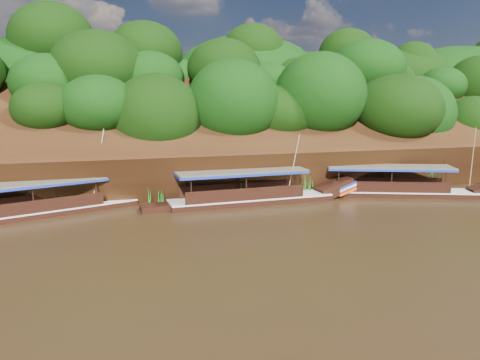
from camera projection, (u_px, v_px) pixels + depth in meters
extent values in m
plane|color=black|center=(263.00, 234.00, 27.98)|extent=(160.00, 160.00, 0.00)
cube|color=black|center=(207.00, 147.00, 42.48)|extent=(120.00, 16.12, 13.64)
cube|color=black|center=(189.00, 169.00, 52.58)|extent=(120.00, 24.00, 12.00)
ellipsoid|color=#173C0A|center=(140.00, 151.00, 39.93)|extent=(18.00, 8.00, 6.40)
ellipsoid|color=#173C0A|center=(192.00, 85.00, 48.08)|extent=(24.00, 11.00, 8.40)
ellipsoid|color=#173C0A|center=(441.00, 143.00, 47.53)|extent=(18.00, 8.00, 6.00)
ellipsoid|color=#173C0A|center=(472.00, 90.00, 56.33)|extent=(22.00, 10.00, 8.00)
cube|color=black|center=(397.00, 196.00, 38.61)|extent=(12.85, 6.48, 0.90)
cube|color=silver|center=(398.00, 191.00, 38.53)|extent=(12.87, 6.54, 0.10)
cube|color=#4F4938|center=(389.00, 167.00, 38.23)|extent=(10.34, 5.84, 0.12)
cube|color=navy|center=(389.00, 168.00, 38.25)|extent=(10.34, 5.84, 0.18)
cylinder|color=tan|center=(473.00, 158.00, 37.14)|extent=(1.72, 2.00, 5.02)
cube|color=black|center=(251.00, 203.00, 35.94)|extent=(12.80, 2.92, 0.95)
cube|color=silver|center=(252.00, 197.00, 35.86)|extent=(12.80, 2.99, 0.11)
cube|color=black|center=(334.00, 188.00, 38.04)|extent=(3.09, 1.88, 1.79)
cube|color=navy|center=(343.00, 184.00, 38.23)|extent=(1.65, 1.89, 0.65)
cube|color=#A71F12|center=(343.00, 188.00, 38.29)|extent=(1.65, 1.89, 0.65)
cube|color=#4F4938|center=(242.00, 171.00, 35.23)|extent=(10.06, 3.14, 0.13)
cube|color=navy|center=(242.00, 173.00, 35.25)|extent=(10.06, 3.14, 0.19)
cylinder|color=tan|center=(293.00, 165.00, 35.81)|extent=(0.62, 0.94, 4.80)
cube|color=black|center=(44.00, 215.00, 32.40)|extent=(12.90, 6.44, 0.88)
cube|color=silver|center=(44.00, 209.00, 32.33)|extent=(12.92, 6.50, 0.10)
cube|color=black|center=(141.00, 193.00, 36.46)|extent=(3.41, 2.56, 1.74)
cube|color=navy|center=(151.00, 188.00, 36.88)|extent=(2.06, 2.12, 0.65)
cube|color=#A71F12|center=(151.00, 192.00, 36.94)|extent=(2.06, 2.12, 0.65)
cube|color=#4F4938|center=(29.00, 183.00, 31.51)|extent=(10.37, 5.79, 0.12)
cube|color=navy|center=(29.00, 185.00, 31.53)|extent=(10.37, 5.79, 0.18)
cylinder|color=tan|center=(98.00, 166.00, 33.93)|extent=(1.12, 1.07, 5.25)
cone|color=#1D6E1B|center=(47.00, 199.00, 33.25)|extent=(1.50, 1.50, 1.82)
cone|color=#1D6E1B|center=(155.00, 196.00, 35.05)|extent=(1.50, 1.50, 1.47)
cone|color=#1D6E1B|center=(238.00, 188.00, 36.87)|extent=(1.50, 1.50, 1.91)
cone|color=#1D6E1B|center=(307.00, 184.00, 38.58)|extent=(1.50, 1.50, 1.96)
cone|color=#1D6E1B|center=(382.00, 182.00, 40.53)|extent=(1.50, 1.50, 1.45)
cone|color=#1D6E1B|center=(434.00, 176.00, 41.88)|extent=(1.50, 1.50, 2.07)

